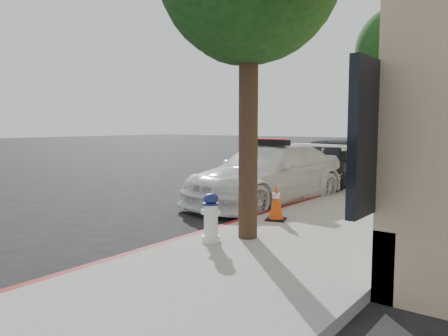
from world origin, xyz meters
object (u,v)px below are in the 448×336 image
parked_car_mid (329,162)px  parked_car_far (425,145)px  fire_hydrant (211,218)px  traffic_cone (276,202)px  police_car (268,174)px

parked_car_mid → parked_car_far: parked_car_far is taller
fire_hydrant → traffic_cone: (0.02, 1.93, -0.03)m
parked_car_far → traffic_cone: bearing=-78.5°
police_car → parked_car_far: (-0.34, 17.91, 0.08)m
parked_car_mid → fire_hydrant: parked_car_mid is taller
parked_car_mid → traffic_cone: size_ratio=6.85×
parked_car_mid → traffic_cone: (1.41, -5.62, -0.31)m
fire_hydrant → police_car: bearing=98.7°
police_car → fire_hydrant: bearing=-65.3°
parked_car_mid → police_car: bearing=-93.2°
fire_hydrant → traffic_cone: fire_hydrant is taller
parked_car_far → fire_hydrant: parked_car_far is taller
fire_hydrant → traffic_cone: size_ratio=1.09×
parked_car_far → traffic_cone: size_ratio=7.17×
police_car → traffic_cone: police_car is taller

